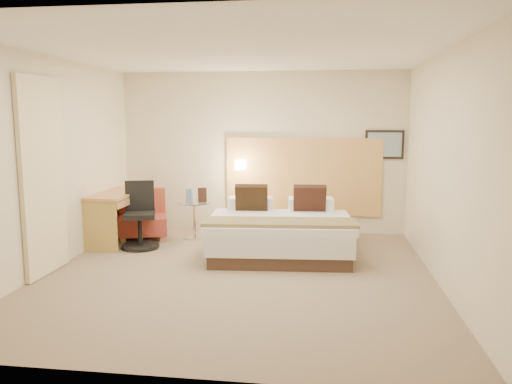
# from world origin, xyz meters

# --- Properties ---
(floor) EXTENTS (4.80, 5.00, 0.02)m
(floor) POSITION_xyz_m (0.00, 0.00, -0.01)
(floor) COLOR #806E56
(floor) RESTS_ON ground
(ceiling) EXTENTS (4.80, 5.00, 0.02)m
(ceiling) POSITION_xyz_m (0.00, 0.00, 2.71)
(ceiling) COLOR white
(ceiling) RESTS_ON floor
(wall_back) EXTENTS (4.80, 0.02, 2.70)m
(wall_back) POSITION_xyz_m (0.00, 2.51, 1.35)
(wall_back) COLOR beige
(wall_back) RESTS_ON floor
(wall_front) EXTENTS (4.80, 0.02, 2.70)m
(wall_front) POSITION_xyz_m (0.00, -2.51, 1.35)
(wall_front) COLOR beige
(wall_front) RESTS_ON floor
(wall_left) EXTENTS (0.02, 5.00, 2.70)m
(wall_left) POSITION_xyz_m (-2.41, 0.00, 1.35)
(wall_left) COLOR beige
(wall_left) RESTS_ON floor
(wall_right) EXTENTS (0.02, 5.00, 2.70)m
(wall_right) POSITION_xyz_m (2.41, 0.00, 1.35)
(wall_right) COLOR beige
(wall_right) RESTS_ON floor
(headboard_panel) EXTENTS (2.60, 0.04, 1.30)m
(headboard_panel) POSITION_xyz_m (0.70, 2.47, 0.95)
(headboard_panel) COLOR tan
(headboard_panel) RESTS_ON wall_back
(art_frame) EXTENTS (0.62, 0.03, 0.47)m
(art_frame) POSITION_xyz_m (2.02, 2.48, 1.50)
(art_frame) COLOR black
(art_frame) RESTS_ON wall_back
(art_canvas) EXTENTS (0.54, 0.01, 0.39)m
(art_canvas) POSITION_xyz_m (2.02, 2.46, 1.50)
(art_canvas) COLOR #778FA4
(art_canvas) RESTS_ON wall_back
(lamp_arm) EXTENTS (0.02, 0.12, 0.02)m
(lamp_arm) POSITION_xyz_m (-0.35, 2.42, 1.15)
(lamp_arm) COLOR silver
(lamp_arm) RESTS_ON wall_back
(lamp_shade) EXTENTS (0.15, 0.15, 0.15)m
(lamp_shade) POSITION_xyz_m (-0.35, 2.36, 1.15)
(lamp_shade) COLOR #FFEDC6
(lamp_shade) RESTS_ON wall_back
(curtain) EXTENTS (0.06, 0.90, 2.42)m
(curtain) POSITION_xyz_m (-2.36, -0.25, 1.22)
(curtain) COLOR beige
(curtain) RESTS_ON wall_left
(bottle_a) EXTENTS (0.08, 0.08, 0.21)m
(bottle_a) POSITION_xyz_m (-1.12, 1.83, 0.70)
(bottle_a) COLOR #80A1C6
(bottle_a) RESTS_ON side_table
(bottle_b) EXTENTS (0.08, 0.08, 0.21)m
(bottle_b) POSITION_xyz_m (-1.06, 1.85, 0.70)
(bottle_b) COLOR #8BB2D7
(bottle_b) RESTS_ON side_table
(menu_folder) EXTENTS (0.15, 0.09, 0.23)m
(menu_folder) POSITION_xyz_m (-0.88, 1.83, 0.71)
(menu_folder) COLOR #3A2217
(menu_folder) RESTS_ON side_table
(bed) EXTENTS (2.10, 2.05, 0.96)m
(bed) POSITION_xyz_m (0.43, 1.13, 0.31)
(bed) COLOR #3B271D
(bed) RESTS_ON floor
(lounge_chair) EXTENTS (0.92, 0.86, 0.78)m
(lounge_chair) POSITION_xyz_m (-1.84, 1.70, 0.31)
(lounge_chair) COLOR #A98550
(lounge_chair) RESTS_ON floor
(side_table) EXTENTS (0.67, 0.67, 0.59)m
(side_table) POSITION_xyz_m (-1.01, 1.81, 0.33)
(side_table) COLOR silver
(side_table) RESTS_ON floor
(desk) EXTENTS (0.61, 1.28, 0.79)m
(desk) POSITION_xyz_m (-2.11, 1.38, 0.62)
(desk) COLOR #BD804A
(desk) RESTS_ON floor
(desk_chair) EXTENTS (0.69, 0.69, 0.98)m
(desk_chair) POSITION_xyz_m (-1.67, 1.13, 0.41)
(desk_chair) COLOR black
(desk_chair) RESTS_ON floor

